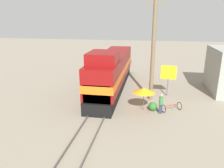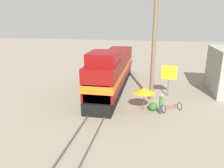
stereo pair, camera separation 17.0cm
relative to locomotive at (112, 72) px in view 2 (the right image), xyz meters
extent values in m
plane|color=gray|center=(0.00, -3.81, -2.20)|extent=(120.00, 120.00, 0.00)
cube|color=#4C4742|center=(-0.72, -3.81, -2.12)|extent=(0.08, 43.99, 0.15)
cube|color=#4C4742|center=(0.72, -3.81, -2.12)|extent=(0.08, 43.99, 0.15)
cube|color=black|center=(0.00, 0.45, -1.63)|extent=(2.62, 15.70, 1.14)
cube|color=maroon|center=(0.00, 0.45, 0.41)|extent=(2.85, 15.07, 2.93)
cube|color=orange|center=(0.00, 0.45, 0.12)|extent=(2.89, 15.23, 0.70)
cube|color=orange|center=(0.00, -5.98, -0.25)|extent=(2.42, 2.20, 1.61)
cube|color=maroon|center=(0.00, -4.26, 2.40)|extent=(2.68, 3.45, 1.04)
cylinder|color=#726047|center=(4.51, -2.20, 3.12)|extent=(0.39, 0.39, 10.63)
cube|color=#726047|center=(4.51, -2.20, 7.16)|extent=(1.80, 0.12, 0.12)
cylinder|color=#4C4C4C|center=(3.87, -5.08, -1.18)|extent=(0.05, 0.05, 2.03)
cone|color=orange|center=(3.87, -5.08, -0.28)|extent=(2.01, 2.01, 0.45)
cube|color=#595959|center=(6.25, -0.74, -1.27)|extent=(0.12, 0.12, 1.85)
cube|color=yellow|center=(6.25, -0.74, 0.38)|extent=(1.61, 0.08, 1.45)
sphere|color=#2D722D|center=(4.73, -5.01, -1.80)|extent=(0.79, 0.79, 0.79)
cube|color=#2D3347|center=(5.39, -5.53, -1.76)|extent=(0.30, 0.20, 0.87)
cylinder|color=#337F3F|center=(5.39, -5.53, -0.99)|extent=(0.34, 0.34, 0.69)
sphere|color=tan|center=(5.39, -5.53, -0.52)|extent=(0.25, 0.25, 0.25)
torus|color=black|center=(7.13, -4.40, -1.84)|extent=(0.41, 0.64, 0.72)
torus|color=black|center=(5.66, -5.29, -1.84)|extent=(0.41, 0.64, 0.72)
cube|color=#A51919|center=(6.39, -4.84, -1.63)|extent=(1.27, 0.79, 0.04)
cylinder|color=#A51919|center=(6.65, -4.69, -1.71)|extent=(0.04, 0.04, 0.30)
camera|label=1|loc=(4.27, -23.71, 6.00)|focal=35.00mm
camera|label=2|loc=(4.44, -23.68, 6.00)|focal=35.00mm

